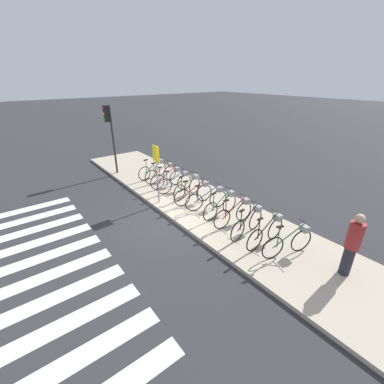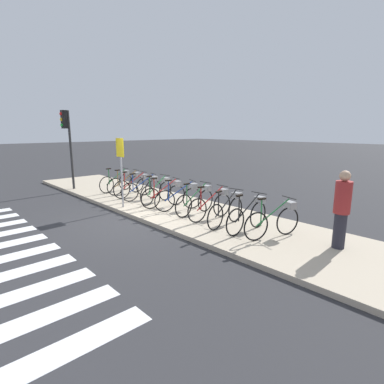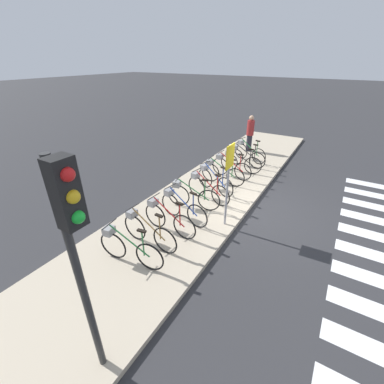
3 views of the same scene
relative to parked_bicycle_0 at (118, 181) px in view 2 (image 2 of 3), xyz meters
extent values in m
plane|color=#2D2D30|center=(3.79, -1.53, -0.57)|extent=(120.00, 120.00, 0.00)
cube|color=#B7A88E|center=(3.79, 0.02, -0.51)|extent=(17.65, 3.10, 0.12)
torus|color=black|center=(0.08, -0.57, -0.10)|extent=(0.13, 0.70, 0.70)
torus|color=black|center=(-0.05, 0.38, -0.10)|extent=(0.13, 0.70, 0.70)
cylinder|color=#267238|center=(0.01, -0.09, 0.18)|extent=(0.16, 0.97, 0.59)
cylinder|color=#267238|center=(0.06, -0.44, 0.22)|extent=(0.04, 0.04, 0.63)
cube|color=black|center=(0.06, -0.44, 0.55)|extent=(0.10, 0.21, 0.04)
cylinder|color=#262626|center=(-0.05, 0.38, 0.50)|extent=(0.46, 0.09, 0.02)
cube|color=gray|center=(-0.06, 0.43, 0.30)|extent=(0.26, 0.23, 0.18)
torus|color=black|center=(0.69, -0.52, -0.10)|extent=(0.06, 0.70, 0.70)
torus|color=black|center=(0.73, 0.44, -0.10)|extent=(0.06, 0.70, 0.70)
cylinder|color=olive|center=(0.71, -0.04, 0.18)|extent=(0.07, 0.98, 0.59)
cylinder|color=olive|center=(0.70, -0.39, 0.22)|extent=(0.03, 0.03, 0.63)
cube|color=black|center=(0.70, -0.39, 0.55)|extent=(0.08, 0.20, 0.04)
cylinder|color=#262626|center=(0.73, 0.44, 0.50)|extent=(0.46, 0.04, 0.02)
cube|color=gray|center=(0.73, 0.49, 0.30)|extent=(0.25, 0.21, 0.18)
torus|color=black|center=(1.38, -0.62, -0.10)|extent=(0.07, 0.70, 0.70)
torus|color=black|center=(1.42, 0.34, -0.10)|extent=(0.07, 0.70, 0.70)
cylinder|color=red|center=(1.40, -0.14, 0.18)|extent=(0.08, 0.98, 0.59)
cylinder|color=red|center=(1.38, -0.49, 0.22)|extent=(0.03, 0.03, 0.63)
cube|color=black|center=(1.38, -0.49, 0.55)|extent=(0.08, 0.20, 0.04)
cylinder|color=#262626|center=(1.42, 0.34, 0.50)|extent=(0.46, 0.05, 0.02)
cube|color=gray|center=(1.43, 0.39, 0.30)|extent=(0.25, 0.21, 0.18)
torus|color=black|center=(1.98, -0.64, -0.10)|extent=(0.13, 0.70, 0.70)
torus|color=black|center=(2.11, 0.31, -0.10)|extent=(0.13, 0.70, 0.70)
cylinder|color=navy|center=(2.04, -0.16, 0.18)|extent=(0.16, 0.97, 0.59)
cylinder|color=navy|center=(2.00, -0.51, 0.22)|extent=(0.04, 0.04, 0.63)
cube|color=black|center=(2.00, -0.51, 0.55)|extent=(0.10, 0.21, 0.04)
cylinder|color=#262626|center=(2.11, 0.31, 0.50)|extent=(0.46, 0.08, 0.02)
cube|color=gray|center=(2.11, 0.36, 0.30)|extent=(0.26, 0.23, 0.18)
torus|color=black|center=(2.90, -0.51, -0.10)|extent=(0.19, 0.69, 0.70)
torus|color=black|center=(2.69, 0.43, -0.10)|extent=(0.19, 0.69, 0.70)
cylinder|color=#267238|center=(2.79, -0.04, 0.18)|extent=(0.25, 0.96, 0.59)
cylinder|color=#267238|center=(2.87, -0.38, 0.22)|extent=(0.04, 0.04, 0.63)
cube|color=black|center=(2.87, -0.38, 0.55)|extent=(0.11, 0.21, 0.04)
cylinder|color=#262626|center=(2.69, 0.43, 0.50)|extent=(0.45, 0.13, 0.02)
cube|color=gray|center=(2.68, 0.47, 0.30)|extent=(0.28, 0.25, 0.18)
torus|color=black|center=(3.34, -0.68, -0.10)|extent=(0.16, 0.69, 0.70)
torus|color=black|center=(3.51, 0.27, -0.10)|extent=(0.16, 0.69, 0.70)
cylinder|color=red|center=(3.42, -0.21, 0.18)|extent=(0.20, 0.97, 0.59)
cylinder|color=red|center=(3.36, -0.55, 0.22)|extent=(0.04, 0.04, 0.63)
cube|color=black|center=(3.36, -0.55, 0.55)|extent=(0.10, 0.21, 0.04)
cylinder|color=#262626|center=(3.51, 0.27, 0.50)|extent=(0.46, 0.10, 0.02)
cube|color=gray|center=(3.51, 0.32, 0.30)|extent=(0.27, 0.24, 0.18)
torus|color=black|center=(3.94, -0.57, -0.10)|extent=(0.25, 0.68, 0.70)
torus|color=black|center=(4.24, 0.35, -0.10)|extent=(0.25, 0.68, 0.70)
cylinder|color=navy|center=(4.09, -0.11, 0.18)|extent=(0.33, 0.94, 0.59)
cylinder|color=navy|center=(3.99, -0.44, 0.22)|extent=(0.04, 0.04, 0.63)
cube|color=black|center=(3.99, -0.44, 0.55)|extent=(0.13, 0.21, 0.04)
cylinder|color=#262626|center=(4.24, 0.35, 0.50)|extent=(0.45, 0.16, 0.02)
cube|color=gray|center=(4.25, 0.40, 0.30)|extent=(0.29, 0.26, 0.18)
torus|color=black|center=(4.83, -0.55, -0.10)|extent=(0.07, 0.70, 0.70)
torus|color=black|center=(4.78, 0.41, -0.10)|extent=(0.07, 0.70, 0.70)
cylinder|color=#267238|center=(4.81, -0.07, 0.18)|extent=(0.08, 0.98, 0.59)
cylinder|color=#267238|center=(4.82, -0.42, 0.22)|extent=(0.03, 0.03, 0.63)
cube|color=black|center=(4.82, -0.42, 0.55)|extent=(0.08, 0.20, 0.04)
cylinder|color=#262626|center=(4.78, 0.41, 0.50)|extent=(0.46, 0.05, 0.02)
cube|color=gray|center=(4.78, 0.46, 0.30)|extent=(0.25, 0.21, 0.18)
torus|color=black|center=(5.45, -0.59, -0.10)|extent=(0.08, 0.70, 0.70)
torus|color=black|center=(5.52, 0.37, -0.10)|extent=(0.08, 0.70, 0.70)
cylinder|color=red|center=(5.48, -0.11, 0.18)|extent=(0.10, 0.98, 0.59)
cylinder|color=red|center=(5.46, -0.46, 0.22)|extent=(0.03, 0.03, 0.63)
cube|color=black|center=(5.46, -0.46, 0.55)|extent=(0.08, 0.20, 0.04)
cylinder|color=#262626|center=(5.52, 0.37, 0.50)|extent=(0.46, 0.06, 0.02)
cube|color=gray|center=(5.52, 0.42, 0.30)|extent=(0.25, 0.22, 0.18)
torus|color=black|center=(6.24, -0.70, -0.10)|extent=(0.12, 0.70, 0.70)
torus|color=black|center=(6.12, 0.25, -0.10)|extent=(0.12, 0.70, 0.70)
cylinder|color=black|center=(6.18, -0.22, 0.18)|extent=(0.15, 0.97, 0.59)
cylinder|color=black|center=(6.22, -0.57, 0.22)|extent=(0.04, 0.04, 0.63)
cube|color=black|center=(6.22, -0.57, 0.55)|extent=(0.09, 0.21, 0.04)
cylinder|color=#262626|center=(6.12, 0.25, 0.50)|extent=(0.46, 0.08, 0.02)
cube|color=gray|center=(6.12, 0.30, 0.30)|extent=(0.26, 0.23, 0.18)
torus|color=black|center=(6.87, -0.67, -0.10)|extent=(0.04, 0.70, 0.70)
torus|color=black|center=(6.85, 0.29, -0.10)|extent=(0.04, 0.70, 0.70)
cylinder|color=black|center=(6.86, -0.19, 0.18)|extent=(0.04, 0.98, 0.59)
cylinder|color=black|center=(6.86, -0.53, 0.22)|extent=(0.03, 0.03, 0.63)
cube|color=black|center=(6.86, -0.53, 0.55)|extent=(0.07, 0.20, 0.04)
cylinder|color=#262626|center=(6.85, 0.29, 0.50)|extent=(0.46, 0.03, 0.02)
cube|color=gray|center=(6.85, 0.34, 0.30)|extent=(0.24, 0.20, 0.18)
torus|color=black|center=(7.40, -0.56, -0.10)|extent=(0.24, 0.68, 0.70)
torus|color=black|center=(7.68, 0.36, -0.10)|extent=(0.24, 0.68, 0.70)
cylinder|color=#267238|center=(7.54, -0.10, 0.18)|extent=(0.32, 0.94, 0.59)
cylinder|color=#267238|center=(7.44, -0.43, 0.22)|extent=(0.04, 0.04, 0.63)
cube|color=black|center=(7.44, -0.43, 0.55)|extent=(0.13, 0.21, 0.04)
cylinder|color=#262626|center=(7.68, 0.36, 0.50)|extent=(0.45, 0.16, 0.02)
cube|color=gray|center=(7.69, 0.41, 0.30)|extent=(0.29, 0.26, 0.18)
cylinder|color=#23232D|center=(8.88, 0.43, -0.05)|extent=(0.26, 0.26, 0.79)
cylinder|color=maroon|center=(8.88, 0.43, 0.69)|extent=(0.34, 0.34, 0.70)
sphere|color=tan|center=(8.88, 0.43, 1.16)|extent=(0.23, 0.23, 0.23)
cylinder|color=#2D2D2D|center=(-1.82, -1.18, 1.23)|extent=(0.10, 0.10, 3.36)
cube|color=black|center=(-1.82, -1.36, 2.53)|extent=(0.24, 0.20, 0.75)
sphere|color=red|center=(-1.82, -1.46, 2.76)|extent=(0.14, 0.14, 0.14)
sphere|color=gold|center=(-1.82, -1.46, 2.53)|extent=(0.14, 0.14, 0.14)
sphere|color=green|center=(-1.82, -1.46, 2.30)|extent=(0.14, 0.14, 0.14)
cylinder|color=#99999E|center=(2.51, -1.23, 0.70)|extent=(0.06, 0.06, 2.29)
cube|color=yellow|center=(2.51, -1.25, 1.54)|extent=(0.44, 0.03, 0.60)
camera|label=1|loc=(10.59, -5.76, 4.15)|focal=24.00mm
camera|label=2|loc=(11.26, -6.17, 2.11)|focal=28.00mm
camera|label=3|loc=(-3.04, -3.52, 3.70)|focal=24.00mm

